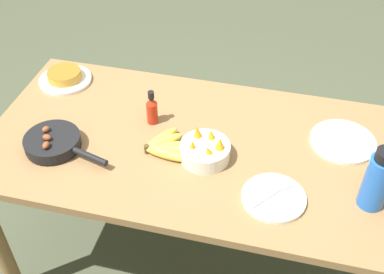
{
  "coord_description": "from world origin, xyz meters",
  "views": [
    {
      "loc": [
        0.34,
        -1.35,
        2.05
      ],
      "look_at": [
        0.0,
        0.0,
        0.81
      ],
      "focal_mm": 45.0,
      "sensor_mm": 36.0,
      "label": 1
    }
  ],
  "objects": [
    {
      "name": "skillet",
      "position": [
        -0.51,
        -0.16,
        0.81
      ],
      "size": [
        0.36,
        0.22,
        0.08
      ],
      "rotation": [
        0.0,
        0.0,
        6.02
      ],
      "color": "black",
      "rests_on": "dining_table"
    },
    {
      "name": "water_bottle",
      "position": [
        0.67,
        -0.15,
        0.9
      ],
      "size": [
        0.09,
        0.09,
        0.24
      ],
      "color": "blue",
      "rests_on": "dining_table"
    },
    {
      "name": "empty_plate_far_left",
      "position": [
        0.57,
        0.14,
        0.79
      ],
      "size": [
        0.26,
        0.26,
        0.02
      ],
      "color": "silver",
      "rests_on": "dining_table"
    },
    {
      "name": "dining_table",
      "position": [
        0.0,
        0.0,
        0.67
      ],
      "size": [
        1.63,
        0.85,
        0.78
      ],
      "color": "olive",
      "rests_on": "ground_plane"
    },
    {
      "name": "banana_bunch",
      "position": [
        -0.09,
        -0.07,
        0.8
      ],
      "size": [
        0.2,
        0.19,
        0.04
      ],
      "color": "gold",
      "rests_on": "dining_table"
    },
    {
      "name": "fruit_bowl_mango",
      "position": [
        0.07,
        -0.07,
        0.82
      ],
      "size": [
        0.19,
        0.19,
        0.12
      ],
      "color": "silver",
      "rests_on": "dining_table"
    },
    {
      "name": "ground_plane",
      "position": [
        0.0,
        0.0,
        0.0
      ],
      "size": [
        14.0,
        14.0,
        0.0
      ],
      "primitive_type": "plane",
      "color": "#474C38"
    },
    {
      "name": "hot_sauce_bottle",
      "position": [
        -0.19,
        0.09,
        0.85
      ],
      "size": [
        0.05,
        0.05,
        0.15
      ],
      "color": "#B72814",
      "rests_on": "dining_table"
    },
    {
      "name": "frittata_plate_center",
      "position": [
        -0.66,
        0.27,
        0.8
      ],
      "size": [
        0.24,
        0.24,
        0.05
      ],
      "color": "silver",
      "rests_on": "dining_table"
    },
    {
      "name": "empty_plate_near_front",
      "position": [
        0.35,
        -0.22,
        0.79
      ],
      "size": [
        0.22,
        0.22,
        0.02
      ],
      "color": "silver",
      "rests_on": "dining_table"
    }
  ]
}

